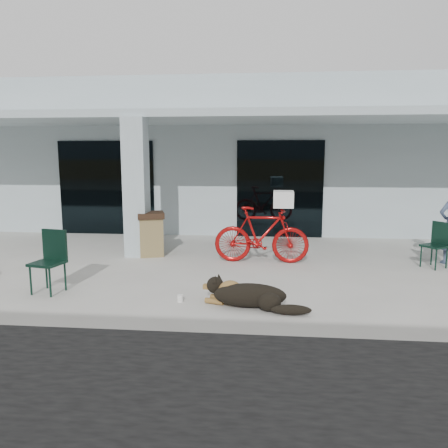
# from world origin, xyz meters

# --- Properties ---
(ground) EXTENTS (80.00, 80.00, 0.00)m
(ground) POSITION_xyz_m (0.00, 0.00, 0.00)
(ground) COLOR beige
(ground) RESTS_ON ground
(building) EXTENTS (22.00, 7.00, 4.50)m
(building) POSITION_xyz_m (0.00, 8.50, 2.25)
(building) COLOR #ADBEC4
(building) RESTS_ON ground
(storefront_glass_left) EXTENTS (2.80, 0.06, 2.70)m
(storefront_glass_left) POSITION_xyz_m (-3.20, 4.98, 1.35)
(storefront_glass_left) COLOR black
(storefront_glass_left) RESTS_ON ground
(storefront_glass_right) EXTENTS (2.40, 0.06, 2.70)m
(storefront_glass_right) POSITION_xyz_m (1.80, 4.98, 1.35)
(storefront_glass_right) COLOR black
(storefront_glass_right) RESTS_ON ground
(column) EXTENTS (0.50, 0.50, 3.12)m
(column) POSITION_xyz_m (-1.50, 2.30, 1.56)
(column) COLOR #ADBEC4
(column) RESTS_ON ground
(overhang) EXTENTS (22.00, 2.80, 0.18)m
(overhang) POSITION_xyz_m (0.00, 3.60, 3.21)
(overhang) COLOR #ADBEC4
(overhang) RESTS_ON column
(bicycle) EXTENTS (2.03, 0.61, 1.21)m
(bicycle) POSITION_xyz_m (1.34, 1.90, 0.61)
(bicycle) COLOR #A80D0D
(bicycle) RESTS_ON ground
(laundry_basket) EXTENTS (0.43, 0.57, 0.33)m
(laundry_basket) POSITION_xyz_m (1.79, 1.89, 1.38)
(laundry_basket) COLOR white
(laundry_basket) RESTS_ON bicycle
(dog) EXTENTS (1.35, 0.79, 0.43)m
(dog) POSITION_xyz_m (1.20, -0.95, 0.21)
(dog) COLOR black
(dog) RESTS_ON ground
(cup_near_dog) EXTENTS (0.10, 0.10, 0.11)m
(cup_near_dog) POSITION_xyz_m (0.09, -0.80, 0.06)
(cup_near_dog) COLOR white
(cup_near_dog) RESTS_ON ground
(cafe_chair_near) EXTENTS (0.57, 0.60, 1.05)m
(cafe_chair_near) POSITION_xyz_m (-2.20, -0.55, 0.52)
(cafe_chair_near) COLOR black
(cafe_chair_near) RESTS_ON ground
(cafe_chair_far_b) EXTENTS (0.62, 0.61, 0.94)m
(cafe_chair_far_b) POSITION_xyz_m (4.87, 1.80, 0.47)
(cafe_chair_far_b) COLOR black
(cafe_chair_far_b) RESTS_ON ground
(trash_receptacle) EXTENTS (0.75, 0.75, 1.01)m
(trash_receptacle) POSITION_xyz_m (-1.20, 2.34, 0.50)
(trash_receptacle) COLOR olive
(trash_receptacle) RESTS_ON ground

